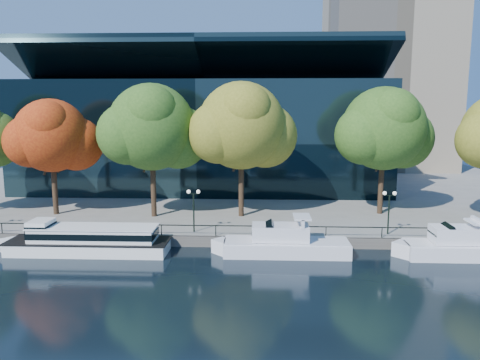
{
  "coord_description": "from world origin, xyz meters",
  "views": [
    {
      "loc": [
        4.01,
        -37.98,
        12.83
      ],
      "look_at": [
        2.01,
        8.0,
        5.41
      ],
      "focal_mm": 35.0,
      "sensor_mm": 36.0,
      "label": 1
    }
  ],
  "objects_px": {
    "lamp_2": "(389,203)",
    "cruiser_far": "(457,245)",
    "tree_2": "(153,129)",
    "tree_4": "(385,130)",
    "lamp_1": "(194,201)",
    "cruiser_near": "(281,243)",
    "tour_boat": "(84,239)",
    "tree_3": "(243,128)",
    "tree_1": "(53,137)"
  },
  "relations": [
    {
      "from": "tour_boat",
      "to": "lamp_1",
      "type": "xyz_separation_m",
      "value": [
        9.1,
        3.7,
        2.74
      ]
    },
    {
      "from": "tree_3",
      "to": "cruiser_far",
      "type": "bearing_deg",
      "value": -28.86
    },
    {
      "from": "tree_4",
      "to": "cruiser_far",
      "type": "bearing_deg",
      "value": -74.66
    },
    {
      "from": "tree_1",
      "to": "tree_2",
      "type": "xyz_separation_m",
      "value": [
        11.01,
        -0.57,
        0.93
      ]
    },
    {
      "from": "tour_boat",
      "to": "lamp_1",
      "type": "bearing_deg",
      "value": 22.11
    },
    {
      "from": "lamp_2",
      "to": "tree_3",
      "type": "bearing_deg",
      "value": 154.3
    },
    {
      "from": "lamp_2",
      "to": "tree_4",
      "type": "bearing_deg",
      "value": 79.55
    },
    {
      "from": "cruiser_far",
      "to": "lamp_2",
      "type": "height_order",
      "value": "lamp_2"
    },
    {
      "from": "tree_1",
      "to": "cruiser_far",
      "type": "bearing_deg",
      "value": -14.73
    },
    {
      "from": "tree_3",
      "to": "tree_4",
      "type": "xyz_separation_m",
      "value": [
        15.21,
        1.79,
        -0.36
      ]
    },
    {
      "from": "cruiser_far",
      "to": "tree_3",
      "type": "bearing_deg",
      "value": 151.14
    },
    {
      "from": "tree_1",
      "to": "lamp_2",
      "type": "bearing_deg",
      "value": -10.98
    },
    {
      "from": "cruiser_near",
      "to": "cruiser_far",
      "type": "xyz_separation_m",
      "value": [
        14.85,
        -0.2,
        0.02
      ]
    },
    {
      "from": "tree_2",
      "to": "tree_4",
      "type": "xyz_separation_m",
      "value": [
        24.57,
        2.34,
        -0.21
      ]
    },
    {
      "from": "tour_boat",
      "to": "tree_3",
      "type": "distance_m",
      "value": 19.3
    },
    {
      "from": "tree_4",
      "to": "lamp_1",
      "type": "xyz_separation_m",
      "value": [
        -19.58,
        -8.37,
        -6.15
      ]
    },
    {
      "from": "tour_boat",
      "to": "cruiser_far",
      "type": "distance_m",
      "value": 31.97
    },
    {
      "from": "lamp_2",
      "to": "cruiser_far",
      "type": "bearing_deg",
      "value": -36.83
    },
    {
      "from": "cruiser_far",
      "to": "tree_2",
      "type": "height_order",
      "value": "tree_2"
    },
    {
      "from": "cruiser_near",
      "to": "tree_3",
      "type": "bearing_deg",
      "value": 110.07
    },
    {
      "from": "tree_1",
      "to": "lamp_1",
      "type": "relative_size",
      "value": 3.1
    },
    {
      "from": "cruiser_far",
      "to": "tree_2",
      "type": "bearing_deg",
      "value": 160.9
    },
    {
      "from": "tree_4",
      "to": "lamp_1",
      "type": "height_order",
      "value": "tree_4"
    },
    {
      "from": "tree_1",
      "to": "tree_2",
      "type": "height_order",
      "value": "tree_2"
    },
    {
      "from": "tour_boat",
      "to": "cruiser_near",
      "type": "xyz_separation_m",
      "value": [
        17.12,
        0.28,
        -0.16
      ]
    },
    {
      "from": "cruiser_far",
      "to": "tree_2",
      "type": "distance_m",
      "value": 30.89
    },
    {
      "from": "cruiser_near",
      "to": "cruiser_far",
      "type": "height_order",
      "value": "cruiser_near"
    },
    {
      "from": "cruiser_near",
      "to": "cruiser_far",
      "type": "bearing_deg",
      "value": -0.79
    },
    {
      "from": "cruiser_near",
      "to": "tree_2",
      "type": "height_order",
      "value": "tree_2"
    },
    {
      "from": "cruiser_far",
      "to": "tree_4",
      "type": "xyz_separation_m",
      "value": [
        -3.29,
        11.99,
        9.03
      ]
    },
    {
      "from": "cruiser_near",
      "to": "tree_4",
      "type": "bearing_deg",
      "value": 45.54
    },
    {
      "from": "cruiser_near",
      "to": "tree_1",
      "type": "height_order",
      "value": "tree_1"
    },
    {
      "from": "tree_4",
      "to": "lamp_1",
      "type": "distance_m",
      "value": 22.16
    },
    {
      "from": "tour_boat",
      "to": "tree_3",
      "type": "height_order",
      "value": "tree_3"
    },
    {
      "from": "tree_2",
      "to": "lamp_1",
      "type": "distance_m",
      "value": 10.08
    },
    {
      "from": "tour_boat",
      "to": "cruiser_far",
      "type": "bearing_deg",
      "value": 0.14
    },
    {
      "from": "tree_2",
      "to": "lamp_2",
      "type": "relative_size",
      "value": 3.49
    },
    {
      "from": "cruiser_near",
      "to": "tree_4",
      "type": "height_order",
      "value": "tree_4"
    },
    {
      "from": "tree_3",
      "to": "lamp_2",
      "type": "xyz_separation_m",
      "value": [
        13.67,
        -6.58,
        -6.5
      ]
    },
    {
      "from": "tree_4",
      "to": "tour_boat",
      "type": "bearing_deg",
      "value": -157.18
    },
    {
      "from": "tree_2",
      "to": "tour_boat",
      "type": "bearing_deg",
      "value": -112.92
    },
    {
      "from": "cruiser_near",
      "to": "lamp_2",
      "type": "xyz_separation_m",
      "value": [
        10.02,
        3.41,
        2.91
      ]
    },
    {
      "from": "lamp_1",
      "to": "lamp_2",
      "type": "xyz_separation_m",
      "value": [
        18.04,
        0.0,
        0.0
      ]
    },
    {
      "from": "cruiser_far",
      "to": "tree_4",
      "type": "relative_size",
      "value": 0.77
    },
    {
      "from": "tree_4",
      "to": "lamp_2",
      "type": "distance_m",
      "value": 10.5
    },
    {
      "from": "tour_boat",
      "to": "tree_4",
      "type": "relative_size",
      "value": 1.11
    },
    {
      "from": "tree_3",
      "to": "tree_4",
      "type": "relative_size",
      "value": 1.04
    },
    {
      "from": "cruiser_far",
      "to": "tree_1",
      "type": "height_order",
      "value": "tree_1"
    },
    {
      "from": "cruiser_far",
      "to": "lamp_1",
      "type": "relative_size",
      "value": 2.62
    },
    {
      "from": "cruiser_far",
      "to": "tour_boat",
      "type": "bearing_deg",
      "value": -179.86
    }
  ]
}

